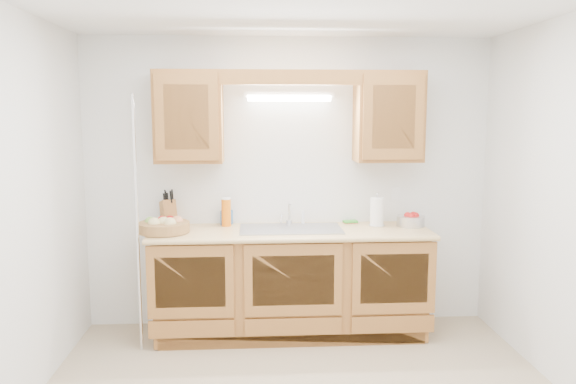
{
  "coord_description": "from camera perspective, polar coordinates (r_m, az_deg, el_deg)",
  "views": [
    {
      "loc": [
        -0.31,
        -3.35,
        1.85
      ],
      "look_at": [
        -0.04,
        0.85,
        1.26
      ],
      "focal_mm": 35.0,
      "sensor_mm": 36.0,
      "label": 1
    }
  ],
  "objects": [
    {
      "name": "paper_towel",
      "position": [
        4.83,
        9.02,
        -2.05
      ],
      "size": [
        0.14,
        0.14,
        0.29
      ],
      "rotation": [
        0.0,
        0.0,
        0.05
      ],
      "color": "silver",
      "rests_on": "countertop"
    },
    {
      "name": "apple_bowl",
      "position": [
        4.9,
        12.37,
        -2.8
      ],
      "size": [
        0.27,
        0.27,
        0.12
      ],
      "rotation": [
        0.0,
        0.0,
        -0.14
      ],
      "color": "silver",
      "rests_on": "countertop"
    },
    {
      "name": "orange_canister",
      "position": [
        4.81,
        -6.3,
        -2.03
      ],
      "size": [
        0.09,
        0.09,
        0.24
      ],
      "rotation": [
        0.0,
        0.0,
        -0.15
      ],
      "color": "orange",
      "rests_on": "countertop"
    },
    {
      "name": "sponge",
      "position": [
        4.96,
        6.35,
        -3.04
      ],
      "size": [
        0.13,
        0.09,
        0.02
      ],
      "rotation": [
        0.0,
        0.0,
        0.15
      ],
      "color": "#CC333F",
      "rests_on": "countertop"
    },
    {
      "name": "upper_cabinet_right",
      "position": [
        4.82,
        10.16,
        7.52
      ],
      "size": [
        0.55,
        0.33,
        0.75
      ],
      "primitive_type": "cube",
      "color": "#9D662E",
      "rests_on": "room"
    },
    {
      "name": "sink",
      "position": [
        4.68,
        0.28,
        -4.67
      ],
      "size": [
        0.84,
        0.46,
        0.36
      ],
      "color": "#9E9EA3",
      "rests_on": "countertop"
    },
    {
      "name": "wire_shelf_pole",
      "position": [
        4.46,
        -15.07,
        -3.32
      ],
      "size": [
        0.03,
        0.03,
        2.0
      ],
      "primitive_type": "cylinder",
      "color": "silver",
      "rests_on": "ground"
    },
    {
      "name": "outlet_plate",
      "position": [
        5.05,
        10.87,
        -0.17
      ],
      "size": [
        0.08,
        0.01,
        0.12
      ],
      "primitive_type": "cube",
      "color": "white",
      "rests_on": "room"
    },
    {
      "name": "countertop",
      "position": [
        4.65,
        0.3,
        -4.1
      ],
      "size": [
        2.3,
        0.63,
        0.04
      ],
      "primitive_type": "cube",
      "color": "#D9B871",
      "rests_on": "base_cabinets"
    },
    {
      "name": "valance",
      "position": [
        4.56,
        0.3,
        11.58
      ],
      "size": [
        2.2,
        0.05,
        0.12
      ],
      "primitive_type": "cube",
      "color": "#9D662E",
      "rests_on": "room"
    },
    {
      "name": "fluorescent_fixture",
      "position": [
        4.78,
        0.12,
        9.7
      ],
      "size": [
        0.76,
        0.08,
        0.08
      ],
      "color": "white",
      "rests_on": "room"
    },
    {
      "name": "knife_block",
      "position": [
        4.88,
        -12.04,
        -2.08
      ],
      "size": [
        0.18,
        0.21,
        0.32
      ],
      "rotation": [
        0.0,
        0.0,
        0.42
      ],
      "color": "#9D662E",
      "rests_on": "countertop"
    },
    {
      "name": "base_cabinets",
      "position": [
        4.78,
        0.28,
        -9.23
      ],
      "size": [
        2.2,
        0.6,
        0.86
      ],
      "primitive_type": "cube",
      "color": "#9D662E",
      "rests_on": "ground"
    },
    {
      "name": "soap_bottle",
      "position": [
        4.87,
        -6.26,
        -2.24
      ],
      "size": [
        0.11,
        0.11,
        0.19
      ],
      "primitive_type": "imported",
      "rotation": [
        0.0,
        0.0,
        -0.31
      ],
      "color": "#225FAB",
      "rests_on": "countertop"
    },
    {
      "name": "upper_cabinet_left",
      "position": [
        4.72,
        -10.02,
        7.52
      ],
      "size": [
        0.55,
        0.33,
        0.75
      ],
      "primitive_type": "cube",
      "color": "#9D662E",
      "rests_on": "room"
    },
    {
      "name": "room",
      "position": [
        3.42,
        1.63,
        -2.18
      ],
      "size": [
        3.52,
        3.5,
        2.5
      ],
      "color": "tan",
      "rests_on": "ground"
    },
    {
      "name": "fruit_basket",
      "position": [
        4.64,
        -12.49,
        -3.36
      ],
      "size": [
        0.5,
        0.5,
        0.13
      ],
      "rotation": [
        0.0,
        0.0,
        0.26
      ],
      "color": "#9E7440",
      "rests_on": "countertop"
    }
  ]
}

